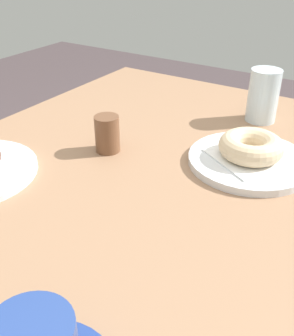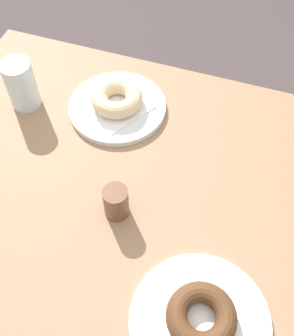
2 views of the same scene
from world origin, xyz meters
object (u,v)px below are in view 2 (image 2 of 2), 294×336
at_px(donut_sugar_ring, 117,98).
at_px(donut_chocolate_ring, 201,317).
at_px(water_glass, 21,85).
at_px(sugar_jar, 116,202).
at_px(plate_chocolate_ring, 200,321).
at_px(plate_sugar_ring, 118,107).

xyz_separation_m(donut_sugar_ring, donut_chocolate_ring, (0.29, -0.39, -0.00)).
relative_size(water_glass, sugar_jar, 1.63).
relative_size(plate_chocolate_ring, water_glass, 2.00).
distance_m(donut_chocolate_ring, sugar_jar, 0.24).
bearing_deg(plate_chocolate_ring, donut_chocolate_ring, 0.00).
distance_m(plate_sugar_ring, plate_chocolate_ring, 0.48).
xyz_separation_m(plate_sugar_ring, donut_chocolate_ring, (0.29, -0.39, 0.02)).
bearing_deg(sugar_jar, donut_chocolate_ring, -36.43).
height_order(plate_chocolate_ring, water_glass, water_glass).
distance_m(donut_sugar_ring, donut_chocolate_ring, 0.48).
relative_size(plate_sugar_ring, water_glass, 1.91).
bearing_deg(water_glass, donut_chocolate_ring, -34.79).
relative_size(donut_sugar_ring, sugar_jar, 1.63).
bearing_deg(plate_sugar_ring, donut_sugar_ring, 0.00).
height_order(donut_sugar_ring, plate_chocolate_ring, donut_sugar_ring).
bearing_deg(donut_sugar_ring, plate_sugar_ring, 0.00).
height_order(plate_chocolate_ring, sugar_jar, sugar_jar).
relative_size(plate_sugar_ring, donut_chocolate_ring, 1.95).
height_order(water_glass, sugar_jar, water_glass).
distance_m(plate_sugar_ring, donut_sugar_ring, 0.03).
bearing_deg(donut_chocolate_ring, donut_sugar_ring, 126.70).
bearing_deg(donut_chocolate_ring, plate_sugar_ring, 126.70).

